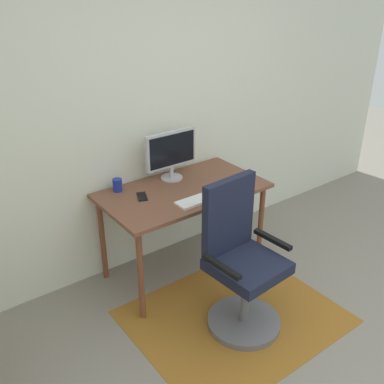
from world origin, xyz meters
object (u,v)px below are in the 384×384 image
at_px(keyboard, 203,198).
at_px(coffee_cup, 117,185).
at_px(desk, 183,198).
at_px(computer_mouse, 237,186).
at_px(monitor, 171,152).
at_px(cell_phone, 142,196).
at_px(office_chair, 241,269).

bearing_deg(keyboard, coffee_cup, 130.76).
bearing_deg(desk, keyboard, -87.45).
bearing_deg(keyboard, computer_mouse, -1.37).
xyz_separation_m(monitor, computer_mouse, (0.31, -0.46, -0.22)).
relative_size(cell_phone, office_chair, 0.13).
bearing_deg(cell_phone, office_chair, -48.68).
xyz_separation_m(computer_mouse, office_chair, (-0.40, -0.50, -0.33)).
bearing_deg(computer_mouse, coffee_cup, 146.30).
distance_m(keyboard, cell_phone, 0.46).
relative_size(desk, cell_phone, 9.20).
xyz_separation_m(monitor, cell_phone, (-0.37, -0.15, -0.23)).
xyz_separation_m(desk, computer_mouse, (0.35, -0.24, 0.10)).
xyz_separation_m(computer_mouse, cell_phone, (-0.68, 0.31, -0.01)).
xyz_separation_m(cell_phone, office_chair, (0.28, -0.81, -0.32)).
relative_size(monitor, cell_phone, 3.27).
relative_size(desk, monitor, 2.81).
xyz_separation_m(computer_mouse, coffee_cup, (-0.77, 0.51, 0.03)).
bearing_deg(monitor, coffee_cup, 173.20).
relative_size(keyboard, office_chair, 0.40).
relative_size(computer_mouse, office_chair, 0.10).
distance_m(monitor, computer_mouse, 0.59).
distance_m(monitor, cell_phone, 0.46).
bearing_deg(keyboard, cell_phone, 138.47).
xyz_separation_m(keyboard, office_chair, (-0.06, -0.51, -0.32)).
height_order(keyboard, office_chair, office_chair).
bearing_deg(computer_mouse, monitor, 123.61).
distance_m(coffee_cup, office_chair, 1.14).
bearing_deg(desk, cell_phone, 168.28).
xyz_separation_m(desk, cell_phone, (-0.33, 0.07, 0.08)).
bearing_deg(coffee_cup, cell_phone, -65.03).
bearing_deg(desk, monitor, 79.48).
relative_size(desk, office_chair, 1.19).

